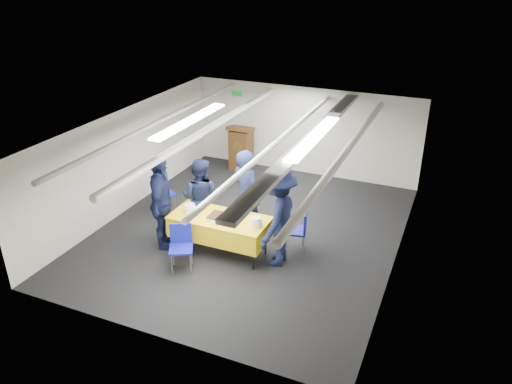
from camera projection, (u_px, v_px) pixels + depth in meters
ground at (250, 231)px, 10.54m from camera, size 7.00×7.00×0.00m
room_shell at (262, 145)px, 10.07m from camera, size 6.00×7.00×2.30m
serving_table at (220, 227)px, 9.58m from camera, size 1.90×0.86×0.77m
sheet_cake at (221, 217)px, 9.39m from camera, size 0.47×0.37×0.09m
plate_stack_left at (190, 209)px, 9.63m from camera, size 0.24×0.24×0.17m
plate_stack_right at (256, 222)px, 9.13m from camera, size 0.22×0.22×0.18m
podium at (241, 148)px, 13.37m from camera, size 0.62×0.53×1.25m
chair_near at (181, 243)px, 9.10m from camera, size 0.57×0.57×0.87m
chair_right at (300, 227)px, 9.62m from camera, size 0.51×0.51×0.87m
chair_left at (162, 189)px, 11.17m from camera, size 0.58×0.58×0.87m
sailor_a at (246, 196)px, 9.89m from camera, size 0.82×0.67×1.93m
sailor_b at (200, 197)px, 10.10m from camera, size 0.90×0.75×1.68m
sailor_c at (161, 203)px, 9.60m from camera, size 0.87×1.22×1.92m
sailor_d at (277, 217)px, 9.08m from camera, size 0.75×1.27×1.94m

